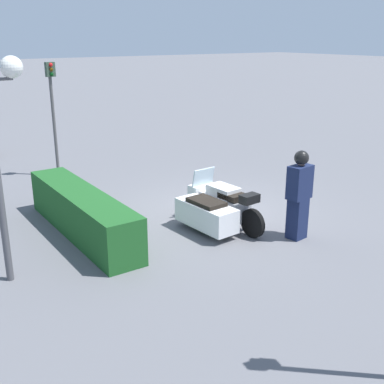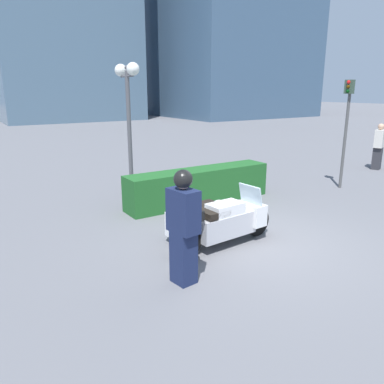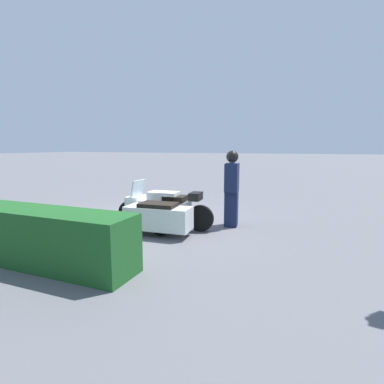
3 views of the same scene
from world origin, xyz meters
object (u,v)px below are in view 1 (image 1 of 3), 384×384
officer_rider (299,193)px  traffic_light_near (53,102)px  police_motorcycle (211,207)px  hedge_bush_curbside (82,213)px

officer_rider → traffic_light_near: size_ratio=0.56×
police_motorcycle → traffic_light_near: size_ratio=0.74×
police_motorcycle → officer_rider: (-1.47, -1.10, 0.52)m
officer_rider → hedge_bush_curbside: (2.71, 3.56, -0.51)m
police_motorcycle → traffic_light_near: 6.24m
police_motorcycle → hedge_bush_curbside: 2.75m
hedge_bush_curbside → police_motorcycle: bearing=-116.8°
officer_rider → hedge_bush_curbside: officer_rider is taller
hedge_bush_curbside → traffic_light_near: size_ratio=1.28×
police_motorcycle → traffic_light_near: (5.85, 1.34, 1.72)m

